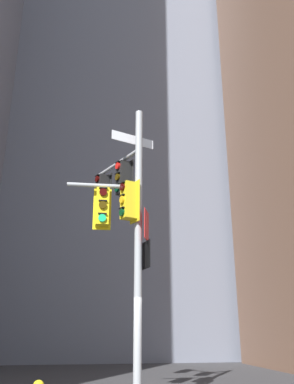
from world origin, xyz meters
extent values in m
cube|color=slate|center=(-0.35, 21.01, 20.00)|extent=(17.00, 17.00, 39.99)
cylinder|color=#9EA0A3|center=(0.00, 0.00, 3.87)|extent=(0.20, 0.20, 7.75)
cylinder|color=#9EA0A3|center=(-0.50, 1.08, 6.54)|extent=(1.10, 2.21, 0.11)
cylinder|color=#9EA0A3|center=(-0.96, 0.02, 5.41)|extent=(1.93, 0.15, 0.11)
cube|color=black|center=(-0.18, 0.84, 5.94)|extent=(0.23, 0.45, 1.14)
cube|color=black|center=(-0.35, 0.76, 5.94)|extent=(0.45, 0.45, 1.00)
cylinder|color=red|center=(-0.53, 0.67, 6.29)|extent=(0.14, 0.21, 0.20)
cube|color=black|center=(-0.54, 0.67, 6.41)|extent=(0.16, 0.23, 0.02)
cylinder|color=#3C2C06|center=(-0.53, 0.67, 5.94)|extent=(0.14, 0.21, 0.20)
cube|color=black|center=(-0.54, 0.67, 6.06)|extent=(0.16, 0.23, 0.02)
cylinder|color=#06311C|center=(-0.53, 0.67, 5.59)|extent=(0.14, 0.21, 0.20)
cube|color=black|center=(-0.54, 0.67, 5.71)|extent=(0.16, 0.23, 0.02)
cube|color=black|center=(-0.72, 2.03, 5.94)|extent=(0.23, 0.45, 1.14)
cube|color=black|center=(-0.90, 1.95, 5.94)|extent=(0.45, 0.45, 1.00)
cylinder|color=#360605|center=(-1.08, 1.87, 6.29)|extent=(0.14, 0.21, 0.20)
cube|color=black|center=(-1.08, 1.86, 6.41)|extent=(0.16, 0.23, 0.02)
cylinder|color=#3C2C06|center=(-1.08, 1.87, 5.94)|extent=(0.14, 0.21, 0.20)
cube|color=black|center=(-1.08, 1.86, 6.06)|extent=(0.16, 0.23, 0.02)
cylinder|color=#19C672|center=(-1.08, 1.87, 5.59)|extent=(0.14, 0.21, 0.20)
cube|color=black|center=(-1.08, 1.86, 5.71)|extent=(0.16, 0.23, 0.02)
cube|color=yellow|center=(-0.96, 0.21, 4.81)|extent=(0.48, 0.04, 1.14)
cube|color=yellow|center=(-0.96, 0.02, 4.81)|extent=(0.35, 0.35, 1.00)
cylinder|color=#360605|center=(-0.97, -0.18, 5.16)|extent=(0.20, 0.06, 0.20)
cube|color=black|center=(-0.97, -0.19, 5.28)|extent=(0.22, 0.08, 0.02)
cylinder|color=#3C2C06|center=(-0.97, -0.18, 4.81)|extent=(0.20, 0.06, 0.20)
cube|color=black|center=(-0.97, -0.19, 4.93)|extent=(0.22, 0.08, 0.02)
cylinder|color=#19C672|center=(-0.97, -0.18, 4.46)|extent=(0.20, 0.06, 0.20)
cube|color=black|center=(-0.97, -0.19, 4.58)|extent=(0.22, 0.08, 0.02)
cube|color=yellow|center=(-0.10, -0.04, 4.98)|extent=(0.21, 0.46, 1.14)
cube|color=yellow|center=(-0.28, -0.11, 4.98)|extent=(0.44, 0.44, 1.00)
cylinder|color=#360605|center=(-0.46, -0.19, 5.33)|extent=(0.13, 0.21, 0.20)
cube|color=black|center=(-0.47, -0.19, 5.45)|extent=(0.15, 0.23, 0.02)
cylinder|color=yellow|center=(-0.46, -0.19, 4.98)|extent=(0.13, 0.21, 0.20)
cube|color=black|center=(-0.47, -0.19, 5.10)|extent=(0.15, 0.23, 0.02)
cylinder|color=#06311C|center=(-0.46, -0.19, 4.63)|extent=(0.13, 0.21, 0.20)
cube|color=black|center=(-0.47, -0.19, 4.75)|extent=(0.15, 0.23, 0.02)
cube|color=white|center=(-0.13, 0.32, 7.00)|extent=(1.29, 0.53, 0.28)
cube|color=#19479E|center=(-0.13, 0.32, 7.00)|extent=(1.25, 0.51, 0.24)
cube|color=red|center=(0.21, -0.07, 4.35)|extent=(0.22, 0.61, 0.80)
cube|color=white|center=(0.21, -0.07, 4.35)|extent=(0.20, 0.57, 0.76)
cube|color=black|center=(0.22, 0.04, 3.58)|extent=(0.12, 0.59, 0.72)
cube|color=white|center=(0.22, 0.04, 3.58)|extent=(0.11, 0.55, 0.68)
camera|label=1|loc=(-1.43, -10.21, 1.77)|focal=37.48mm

